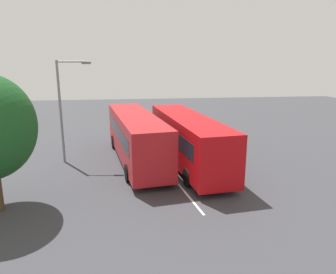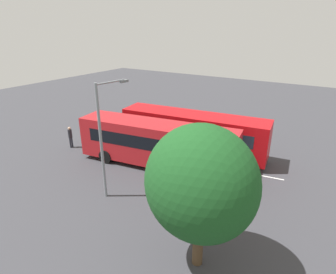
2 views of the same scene
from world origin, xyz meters
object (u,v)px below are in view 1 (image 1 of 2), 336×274
Objects in this scene: bus_center_left at (136,135)px; street_lamp at (64,105)px; pedestrian at (122,124)px; bus_far_left at (187,138)px.

bus_center_left is 1.73× the size of street_lamp.
bus_center_left is 6.43× the size of pedestrian.
pedestrian is 8.83m from street_lamp.
street_lamp reaches higher than pedestrian.
bus_far_left is 1.00× the size of bus_center_left.
street_lamp reaches higher than bus_center_left.
bus_far_left is at bearing -117.39° from bus_center_left.
pedestrian is (7.86, 1.08, -0.70)m from bus_center_left.
bus_center_left is at bearing 64.44° from bus_far_left.
pedestrian is at bearing -0.62° from bus_center_left.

